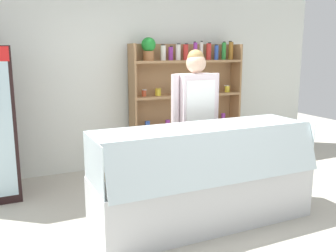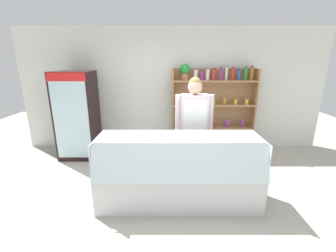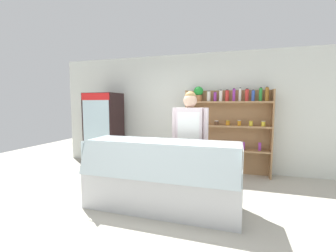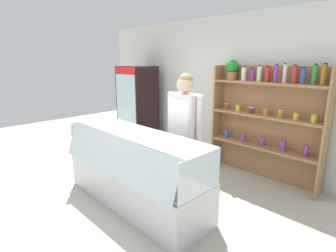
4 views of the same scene
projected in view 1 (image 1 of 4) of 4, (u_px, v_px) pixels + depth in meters
The scene contains 5 objects.
ground_plane at pixel (201, 224), 3.84m from camera, with size 12.00×12.00×0.00m, color #B7B2A3.
back_wall at pixel (126, 77), 5.60m from camera, with size 6.80×0.10×2.70m, color silver.
shelving_unit at pixel (184, 94), 5.78m from camera, with size 1.81×0.29×1.93m.
deli_display_case at pixel (203, 193), 3.82m from camera, with size 2.26×0.78×1.01m.
shop_clerk at pixel (196, 111), 4.40m from camera, with size 0.62×0.25×1.76m.
Camera 1 is at (-1.81, -3.08, 1.75)m, focal length 40.00 mm.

